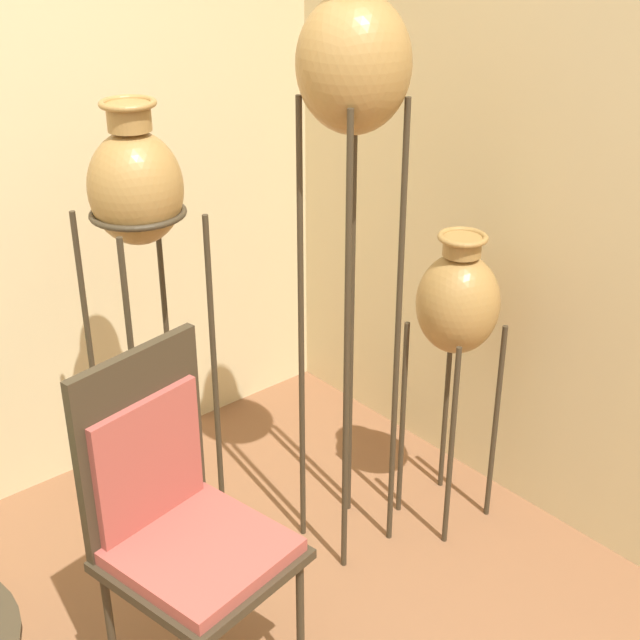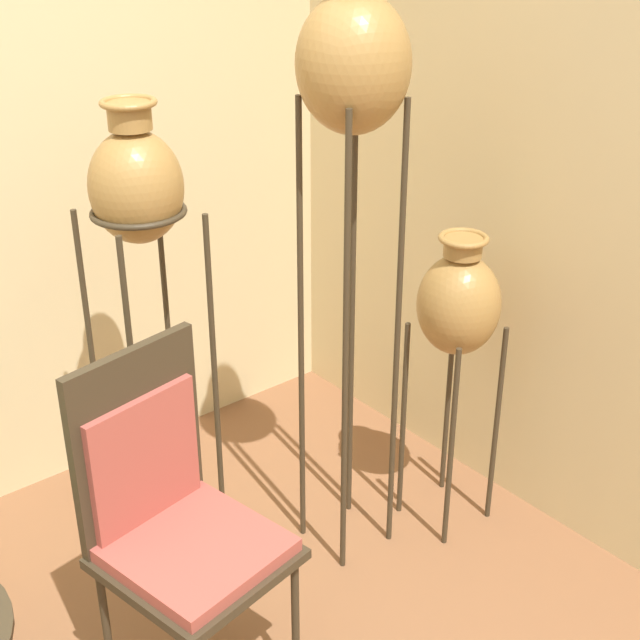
% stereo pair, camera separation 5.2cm
% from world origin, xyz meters
% --- Properties ---
extents(vase_stand_tall, '(0.34, 0.34, 2.00)m').
position_xyz_m(vase_stand_tall, '(1.03, 0.67, 1.68)').
color(vase_stand_tall, '#382D1E').
rests_on(vase_stand_tall, ground_plane).
extents(vase_stand_medium, '(0.32, 0.32, 1.61)m').
position_xyz_m(vase_stand_medium, '(0.54, 1.12, 1.31)').
color(vase_stand_medium, '#382D1E').
rests_on(vase_stand_medium, ground_plane).
extents(vase_stand_short, '(0.29, 0.29, 1.14)m').
position_xyz_m(vase_stand_short, '(1.41, 0.53, 0.88)').
color(vase_stand_short, '#382D1E').
rests_on(vase_stand_short, ground_plane).
extents(chair, '(0.52, 0.53, 1.08)m').
position_xyz_m(chair, '(0.23, 0.50, 0.62)').
color(chair, '#382D1E').
rests_on(chair, ground_plane).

